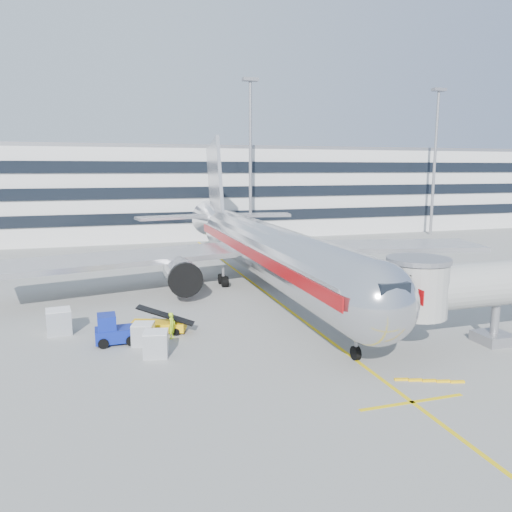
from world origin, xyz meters
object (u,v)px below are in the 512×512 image
object	(u,v)px
baggage_tug	(113,331)
cargo_container_left	(143,334)
ramp_worker	(172,325)
belt_loader	(159,325)
main_jet	(260,246)
cargo_container_right	(59,321)
cargo_container_front	(156,344)

from	to	relation	value
baggage_tug	cargo_container_left	xyz separation A→B (m)	(1.92, -0.71, -0.17)
ramp_worker	belt_loader	bearing A→B (deg)	56.33
main_jet	cargo_container_left	xyz separation A→B (m)	(-12.40, -12.96, -3.50)
cargo_container_left	cargo_container_right	world-z (taller)	cargo_container_right
cargo_container_left	ramp_worker	xyz separation A→B (m)	(2.04, 0.70, 0.19)
cargo_container_left	cargo_container_front	bearing A→B (deg)	-75.91
cargo_container_right	ramp_worker	distance (m)	8.40
belt_loader	cargo_container_left	size ratio (longest dim) A/B	2.45
baggage_tug	cargo_container_right	bearing A→B (deg)	137.46
baggage_tug	cargo_container_left	size ratio (longest dim) A/B	1.65
cargo_container_right	ramp_worker	xyz separation A→B (m)	(7.67, -3.42, 0.03)
main_jet	cargo_container_left	bearing A→B (deg)	-133.73
belt_loader	cargo_container_left	bearing A→B (deg)	-119.16
ramp_worker	cargo_container_right	bearing A→B (deg)	95.87
cargo_container_left	cargo_container_front	xyz separation A→B (m)	(0.60, -2.39, 0.07)
belt_loader	cargo_container_left	distance (m)	2.60
cargo_container_right	cargo_container_front	bearing A→B (deg)	-46.25
cargo_container_left	ramp_worker	bearing A→B (deg)	19.03
cargo_container_left	baggage_tug	bearing A→B (deg)	159.60
main_jet	cargo_container_left	distance (m)	18.28
belt_loader	cargo_container_right	xyz separation A→B (m)	(-6.89, 1.86, 0.34)
cargo_container_left	belt_loader	bearing A→B (deg)	60.84
belt_loader	baggage_tug	bearing A→B (deg)	-154.04
main_jet	cargo_container_right	bearing A→B (deg)	-153.88
main_jet	cargo_container_front	world-z (taller)	main_jet
cargo_container_right	cargo_container_front	distance (m)	9.01
cargo_container_left	cargo_container_front	distance (m)	2.46
cargo_container_left	ramp_worker	size ratio (longest dim) A/B	0.92
belt_loader	baggage_tug	xyz separation A→B (m)	(-3.18, -1.55, 0.35)
belt_loader	cargo_container_front	world-z (taller)	belt_loader
cargo_container_left	ramp_worker	world-z (taller)	ramp_worker
baggage_tug	main_jet	bearing A→B (deg)	40.55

